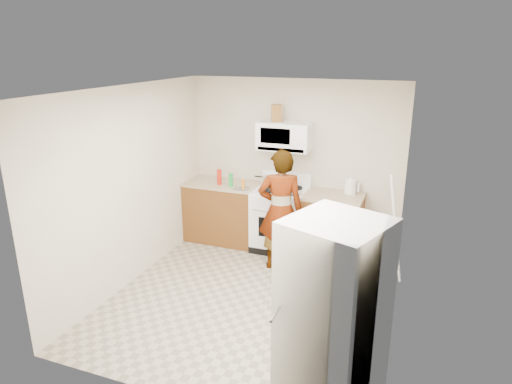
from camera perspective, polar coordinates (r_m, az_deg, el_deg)
The scene contains 20 objects.
floor at distance 5.73m, azimuth -0.71°, elevation -12.99°, with size 3.60×3.60×0.00m, color gray.
back_wall at distance 6.83m, azimuth 4.76°, elevation 3.47°, with size 3.20×0.02×2.50m, color beige.
right_wall at distance 4.88m, azimuth 16.90°, elevation -3.19°, with size 0.02×3.60×2.50m, color beige.
cabinet_left at distance 7.15m, azimuth -4.11°, elevation -2.57°, with size 1.12×0.62×0.90m, color brown.
counter_left at distance 7.00m, azimuth -4.20°, elevation 1.02°, with size 1.14×0.64×0.04m, color tan.
cabinet_right at distance 6.66m, azimuth 9.50°, elevation -4.37°, with size 0.80×0.62×0.90m, color brown.
counter_right at distance 6.50m, azimuth 9.71°, elevation -0.55°, with size 0.82×0.64×0.04m, color tan.
gas_range at distance 6.81m, azimuth 3.07°, elevation -3.29°, with size 0.76×0.65×1.13m.
microwave at distance 6.59m, azimuth 3.58°, elevation 6.98°, with size 0.76×0.38×0.40m, color white.
person at distance 6.12m, azimuth 3.07°, elevation -2.28°, with size 0.61×0.40×1.67m, color tan.
fridge at distance 3.84m, azimuth 9.55°, elevation -15.41°, with size 0.70×0.70×1.70m, color beige.
kettle at distance 6.59m, azimuth 11.73°, elevation 0.67°, with size 0.17×0.17×0.20m, color white.
jug at distance 6.60m, azimuth 2.56°, elevation 9.82°, with size 0.14×0.14×0.24m, color brown.
saucepan at distance 6.82m, azimuth 1.79°, elevation 1.45°, with size 0.23×0.23×0.13m, color silver.
tray at distance 6.47m, azimuth 4.54°, elevation -0.07°, with size 0.25×0.16×0.05m, color silver.
bottle_spray at distance 6.88m, azimuth -4.61°, elevation 1.88°, with size 0.07×0.07×0.24m, color red.
bottle_hot_sauce at distance 6.66m, azimuth -1.62°, elevation 1.00°, with size 0.05×0.05×0.15m, color orange.
bottle_green_cap at distance 6.78m, azimuth -3.17°, elevation 1.50°, with size 0.06×0.06×0.20m, color #1A9034.
pot_lid at distance 6.69m, azimuth -1.81°, elevation 0.47°, with size 0.25×0.25×0.01m, color white.
broom at distance 5.94m, azimuth 17.06°, elevation -4.65°, with size 0.03×0.03×1.49m, color white.
Camera 1 is at (1.81, -4.58, 2.94)m, focal length 32.00 mm.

